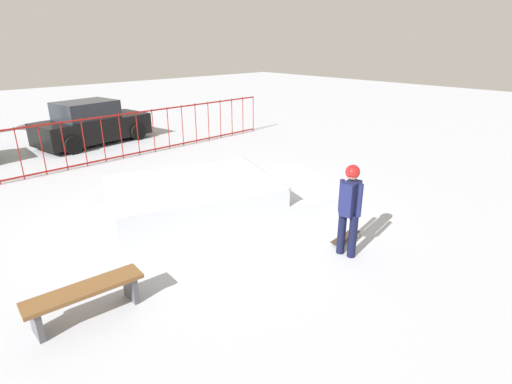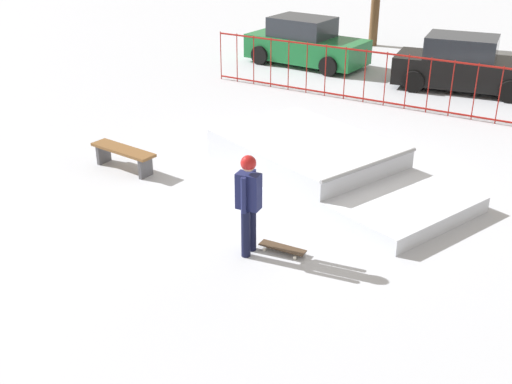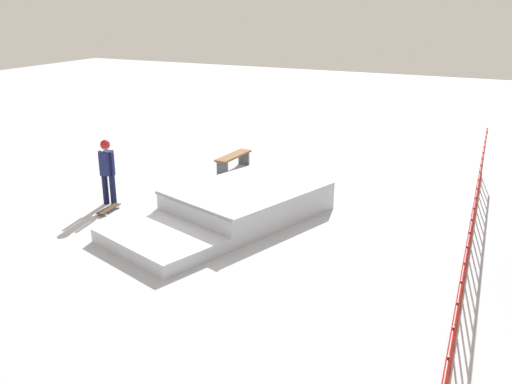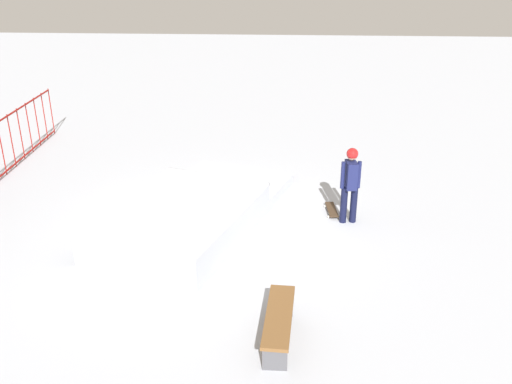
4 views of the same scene
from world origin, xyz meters
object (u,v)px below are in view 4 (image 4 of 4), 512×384
object	(u,v)px
skater	(350,180)
skateboard	(332,210)
skate_ramp	(191,214)
park_bench	(279,321)

from	to	relation	value
skater	skateboard	xyz separation A→B (m)	(0.45, 0.32, -0.93)
skater	skateboard	bearing A→B (deg)	27.65
skater	skateboard	world-z (taller)	skater
skate_ramp	skateboard	distance (m)	3.23
skater	park_bench	xyz separation A→B (m)	(-4.18, 1.44, -0.65)
skate_ramp	skateboard	xyz separation A→B (m)	(0.92, -3.09, -0.24)
skate_ramp	skater	bearing A→B (deg)	-63.75
skater	park_bench	distance (m)	4.47
skater	park_bench	size ratio (longest dim) A/B	1.06
skate_ramp	skater	distance (m)	3.51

